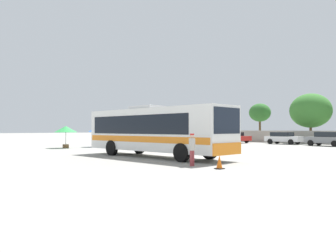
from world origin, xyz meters
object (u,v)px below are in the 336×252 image
object	(u,v)px
parked_car_leftmost_red	(234,137)
roadside_tree_left	(260,113)
parked_car_second_white	(283,138)
vendor_umbrella_secondary_blue	(98,129)
traffic_cone_on_apron	(219,162)
parked_car_third_grey	(327,139)
vendor_umbrella_near_gate_green	(66,130)
roadside_tree_midleft	(311,111)
coach_bus_white_orange	(154,129)
attendant_by_bus_door	(192,148)

from	to	relation	value
parked_car_leftmost_red	roadside_tree_left	size ratio (longest dim) A/B	0.79
roadside_tree_left	parked_car_second_white	bearing A→B (deg)	-42.38
vendor_umbrella_secondary_blue	traffic_cone_on_apron	distance (m)	21.38
parked_car_third_grey	traffic_cone_on_apron	distance (m)	25.50
vendor_umbrella_near_gate_green	parked_car_third_grey	world-z (taller)	vendor_umbrella_near_gate_green
vendor_umbrella_secondary_blue	parked_car_third_grey	xyz separation A→B (m)	(15.10, 19.02, -0.98)
roadside_tree_left	roadside_tree_midleft	xyz separation A→B (m)	(8.38, -1.20, -0.07)
parked_car_second_white	roadside_tree_midleft	xyz separation A→B (m)	(0.76, 5.75, 3.49)
coach_bus_white_orange	traffic_cone_on_apron	distance (m)	7.50
parked_car_second_white	traffic_cone_on_apron	xyz separation A→B (m)	(10.99, -25.90, -0.47)
vendor_umbrella_secondary_blue	parked_car_third_grey	size ratio (longest dim) A/B	0.49
coach_bus_white_orange	vendor_umbrella_secondary_blue	xyz separation A→B (m)	(-13.44, 3.84, -0.01)
attendant_by_bus_door	vendor_umbrella_near_gate_green	bearing A→B (deg)	172.47
coach_bus_white_orange	roadside_tree_midleft	xyz separation A→B (m)	(-3.16, 29.59, 2.47)
vendor_umbrella_secondary_blue	roadside_tree_left	size ratio (longest dim) A/B	0.37
roadside_tree_midleft	traffic_cone_on_apron	distance (m)	33.49
vendor_umbrella_near_gate_green	roadside_tree_left	size ratio (longest dim) A/B	0.38
coach_bus_white_orange	attendant_by_bus_door	bearing A→B (deg)	-21.20
parked_car_second_white	roadside_tree_midleft	bearing A→B (deg)	82.47
parked_car_leftmost_red	parked_car_second_white	world-z (taller)	parked_car_second_white
roadside_tree_left	parked_car_leftmost_red	bearing A→B (deg)	-82.24
attendant_by_bus_door	vendor_umbrella_secondary_blue	size ratio (longest dim) A/B	0.75
traffic_cone_on_apron	parked_car_third_grey	bearing A→B (deg)	102.24
vendor_umbrella_near_gate_green	roadside_tree_midleft	bearing A→B (deg)	70.06
roadside_tree_left	coach_bus_white_orange	bearing A→B (deg)	-69.45
parked_car_second_white	parked_car_third_grey	world-z (taller)	parked_car_third_grey
coach_bus_white_orange	attendant_by_bus_door	xyz separation A→B (m)	(5.39, -2.09, -0.89)
coach_bus_white_orange	parked_car_second_white	distance (m)	24.18
parked_car_leftmost_red	parked_car_second_white	bearing A→B (deg)	9.74
coach_bus_white_orange	roadside_tree_left	distance (m)	32.98
attendant_by_bus_door	vendor_umbrella_near_gate_green	xyz separation A→B (m)	(-19.13, 2.53, 0.87)
parked_car_third_grey	roadside_tree_midleft	distance (m)	8.97
coach_bus_white_orange	traffic_cone_on_apron	bearing A→B (deg)	-16.24
attendant_by_bus_door	parked_car_second_white	xyz separation A→B (m)	(-9.31, 25.93, -0.13)
roadside_tree_midleft	traffic_cone_on_apron	bearing A→B (deg)	-72.09
attendant_by_bus_door	vendor_umbrella_secondary_blue	world-z (taller)	vendor_umbrella_secondary_blue
coach_bus_white_orange	vendor_umbrella_secondary_blue	bearing A→B (deg)	164.05
coach_bus_white_orange	parked_car_third_grey	size ratio (longest dim) A/B	2.65
coach_bus_white_orange	attendant_by_bus_door	distance (m)	5.85
parked_car_second_white	traffic_cone_on_apron	distance (m)	28.13
vendor_umbrella_secondary_blue	parked_car_second_white	size ratio (longest dim) A/B	0.49
coach_bus_white_orange	roadside_tree_midleft	size ratio (longest dim) A/B	1.75
coach_bus_white_orange	vendor_umbrella_secondary_blue	world-z (taller)	coach_bus_white_orange
parked_car_second_white	roadside_tree_left	xyz separation A→B (m)	(-7.62, 6.95, 3.55)
vendor_umbrella_near_gate_green	roadside_tree_left	distance (m)	30.54
parked_car_second_white	roadside_tree_left	world-z (taller)	roadside_tree_left
coach_bus_white_orange	parked_car_second_white	size ratio (longest dim) A/B	2.64
roadside_tree_left	parked_car_third_grey	bearing A→B (deg)	-30.99
coach_bus_white_orange	traffic_cone_on_apron	world-z (taller)	coach_bus_white_orange
coach_bus_white_orange	roadside_tree_midleft	bearing A→B (deg)	96.10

